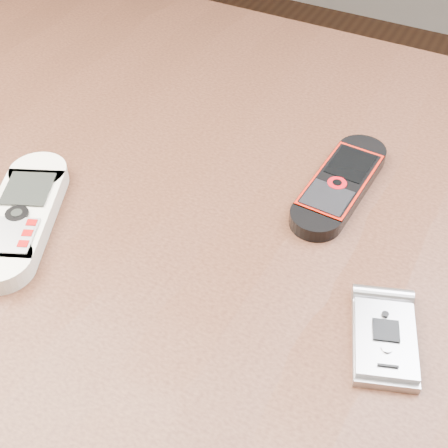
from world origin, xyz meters
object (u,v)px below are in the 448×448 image
nokia_white (21,216)px  nokia_black_red (340,184)px  motorola_razr (385,338)px  table (220,305)px

nokia_white → nokia_black_red: (0.23, 0.17, -0.00)m
nokia_white → motorola_razr: bearing=-19.7°
nokia_black_red → nokia_white: bearing=-140.3°
table → nokia_white: 0.21m
nokia_black_red → motorola_razr: bearing=-56.1°
table → nokia_black_red: 0.17m
nokia_white → motorola_razr: (0.32, 0.02, -0.00)m
table → nokia_black_red: bearing=53.1°
motorola_razr → table: bearing=143.9°
table → nokia_white: (-0.16, -0.07, 0.11)m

